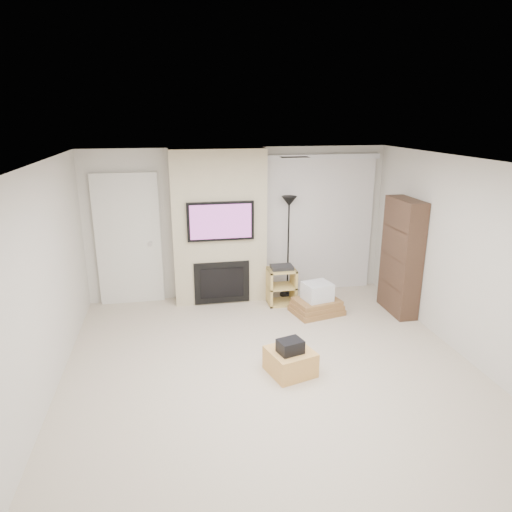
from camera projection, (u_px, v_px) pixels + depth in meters
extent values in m
cube|color=beige|center=(275.00, 378.00, 5.42)|extent=(5.00, 5.50, 0.00)
cube|color=white|center=(278.00, 164.00, 4.68)|extent=(5.00, 5.50, 0.00)
cube|color=beige|center=(239.00, 223.00, 7.63)|extent=(5.00, 0.00, 2.50)
cube|color=beige|center=(392.00, 450.00, 2.47)|extent=(5.00, 0.00, 2.50)
cube|color=beige|center=(35.00, 295.00, 4.60)|extent=(0.00, 5.50, 2.50)
cube|color=beige|center=(478.00, 265.00, 5.50)|extent=(0.00, 5.50, 2.50)
cube|color=silver|center=(295.00, 157.00, 5.50)|extent=(0.35, 0.18, 0.01)
cube|color=tan|center=(290.00, 361.00, 5.48)|extent=(0.62, 0.62, 0.30)
cube|color=black|center=(290.00, 346.00, 5.37)|extent=(0.33, 0.29, 0.16)
cube|color=#C0B28F|center=(219.00, 227.00, 7.38)|extent=(1.50, 0.40, 2.50)
cube|color=black|center=(221.00, 221.00, 7.12)|extent=(1.05, 0.06, 0.62)
cube|color=#863C82|center=(221.00, 222.00, 7.09)|extent=(0.96, 0.00, 0.54)
cube|color=black|center=(222.00, 283.00, 7.44)|extent=(0.90, 0.04, 0.70)
cube|color=black|center=(222.00, 283.00, 7.42)|extent=(0.70, 0.02, 0.50)
cube|color=silver|center=(129.00, 240.00, 7.32)|extent=(1.02, 0.08, 2.14)
cube|color=#BDB7AC|center=(129.00, 242.00, 7.35)|extent=(0.90, 0.05, 2.05)
cylinder|color=silver|center=(150.00, 243.00, 7.37)|extent=(0.07, 0.06, 0.07)
cube|color=silver|center=(322.00, 157.00, 7.50)|extent=(1.98, 0.10, 0.08)
cube|color=silver|center=(319.00, 227.00, 7.86)|extent=(1.90, 0.03, 2.29)
cylinder|color=black|center=(287.00, 294.00, 7.90)|extent=(0.26, 0.26, 0.03)
cylinder|color=black|center=(288.00, 250.00, 7.66)|extent=(0.03, 0.03, 1.61)
cone|color=black|center=(289.00, 201.00, 7.42)|extent=(0.26, 0.26, 0.16)
cube|color=#D5B461|center=(269.00, 287.00, 7.44)|extent=(0.04, 0.38, 0.60)
cube|color=#D5B461|center=(294.00, 285.00, 7.51)|extent=(0.04, 0.38, 0.60)
cube|color=#D5B461|center=(281.00, 302.00, 7.56)|extent=(0.45, 0.38, 0.03)
cube|color=#D5B461|center=(281.00, 286.00, 7.47)|extent=(0.45, 0.38, 0.03)
cube|color=#D5B461|center=(282.00, 270.00, 7.39)|extent=(0.45, 0.38, 0.03)
cube|color=black|center=(282.00, 267.00, 7.38)|extent=(0.35, 0.25, 0.06)
cube|color=olive|center=(316.00, 310.00, 7.19)|extent=(0.85, 0.71, 0.08)
cube|color=olive|center=(317.00, 306.00, 7.16)|extent=(0.81, 0.67, 0.07)
cube|color=olive|center=(317.00, 302.00, 7.14)|extent=(0.76, 0.63, 0.07)
cube|color=silver|center=(317.00, 291.00, 7.09)|extent=(0.48, 0.44, 0.27)
cube|color=#39261A|center=(401.00, 257.00, 7.00)|extent=(0.30, 0.80, 1.80)
cube|color=#39261A|center=(398.00, 284.00, 7.13)|extent=(0.26, 0.72, 0.02)
cube|color=#39261A|center=(400.00, 257.00, 7.00)|extent=(0.26, 0.72, 0.02)
cube|color=#39261A|center=(403.00, 229.00, 6.87)|extent=(0.26, 0.72, 0.02)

